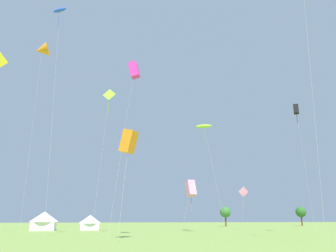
# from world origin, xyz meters

# --- Properties ---
(kite_black_box) EXTENTS (1.21, 1.43, 19.56)m
(kite_black_box) POSITION_xyz_m (22.51, 39.61, 18.70)
(kite_black_box) COLOR black
(kite_black_box) RESTS_ON ground
(kite_lime_diamond) EXTENTS (2.39, 2.14, 21.44)m
(kite_lime_diamond) POSITION_xyz_m (-6.57, 44.12, 19.96)
(kite_lime_diamond) COLOR #99DB2D
(kite_lime_diamond) RESTS_ON ground
(kite_orange_box) EXTENTS (2.10, 3.28, 11.17)m
(kite_orange_box) POSITION_xyz_m (-4.74, 29.87, 9.86)
(kite_orange_box) COLOR orange
(kite_orange_box) RESTS_ON ground
(kite_pink_box) EXTENTS (2.84, 2.35, 8.86)m
(kite_pink_box) POSITION_xyz_m (9.12, 53.78, 7.32)
(kite_pink_box) COLOR pink
(kite_pink_box) RESTS_ON ground
(kite_magenta_box) EXTENTS (3.40, 2.52, 22.11)m
(kite_magenta_box) POSITION_xyz_m (-3.75, 35.79, 20.95)
(kite_magenta_box) COLOR #E02DA3
(kite_magenta_box) RESTS_ON ground
(kite_blue_parafoil) EXTENTS (2.25, 3.18, 29.88)m
(kite_blue_parafoil) POSITION_xyz_m (-14.01, 37.10, 29.31)
(kite_blue_parafoil) COLOR blue
(kite_blue_parafoil) RESTS_ON ground
(kite_orange_delta) EXTENTS (2.56, 3.09, 29.42)m
(kite_orange_delta) POSITION_xyz_m (-17.45, 46.55, 28.06)
(kite_orange_delta) COLOR orange
(kite_orange_delta) RESTS_ON ground
(kite_pink_diamond) EXTENTS (2.07, 0.78, 8.14)m
(kite_pink_diamond) POSITION_xyz_m (20.49, 56.17, 6.98)
(kite_pink_diamond) COLOR pink
(kite_pink_diamond) RESTS_ON ground
(kite_lime_parafoil) EXTENTS (3.51, 3.03, 16.20)m
(kite_lime_parafoil) POSITION_xyz_m (8.00, 42.42, 15.77)
(kite_lime_parafoil) COLOR #99DB2D
(kite_lime_parafoil) RESTS_ON ground
(festival_tent_right) EXTENTS (5.08, 5.08, 3.30)m
(festival_tent_right) POSITION_xyz_m (-16.43, 61.07, 1.83)
(festival_tent_right) COLOR white
(festival_tent_right) RESTS_ON ground
(festival_tent_center) EXTENTS (4.18, 4.18, 2.72)m
(festival_tent_center) POSITION_xyz_m (-8.31, 61.07, 1.50)
(festival_tent_center) COLOR white
(festival_tent_center) RESTS_ON ground
(tree_distant_left) EXTENTS (3.02, 3.02, 5.37)m
(tree_distant_left) POSITION_xyz_m (28.84, 86.19, 3.81)
(tree_distant_left) COLOR brown
(tree_distant_left) RESTS_ON ground
(tree_distant_right) EXTENTS (3.11, 3.11, 5.60)m
(tree_distant_right) POSITION_xyz_m (54.09, 87.89, 4.00)
(tree_distant_right) COLOR brown
(tree_distant_right) RESTS_ON ground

